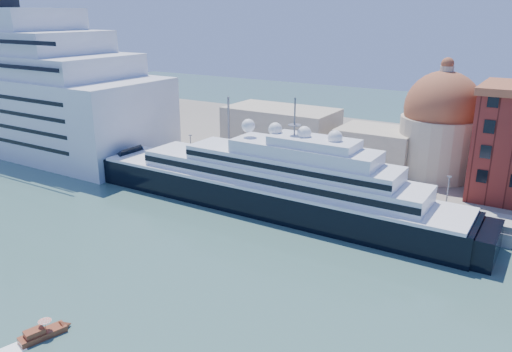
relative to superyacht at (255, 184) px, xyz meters
The scene contains 9 objects.
ground 24.35m from the superyacht, 74.33° to the right, with size 400.00×400.00×0.00m, color #335956.
quay 13.23m from the superyacht, 59.62° to the left, with size 180.00×10.00×2.50m, color gray.
land 52.54m from the superyacht, 82.93° to the left, with size 260.00×72.00×2.00m, color slate.
quay_fence 9.31m from the superyacht, 45.24° to the left, with size 180.00×0.10×1.20m, color slate.
superyacht is the anchor object (origin of this frame).
service_barge 40.73m from the superyacht, behind, with size 11.82×7.03×2.52m.
water_taxi 52.49m from the superyacht, 88.86° to the right, with size 3.30×5.92×2.67m.
church 37.52m from the superyacht, 69.71° to the left, with size 66.00×18.00×25.50m.
lamp_posts 12.26m from the superyacht, 123.85° to the left, with size 120.80×2.40×18.00m.
Camera 1 is at (45.49, -60.17, 38.87)m, focal length 35.00 mm.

